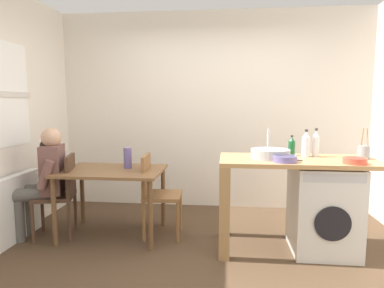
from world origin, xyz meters
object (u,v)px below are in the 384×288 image
Objects in this scene: washing_machine at (323,208)px; mixing_bowl at (285,158)px; bottle_clear_small at (316,144)px; dining_table at (112,178)px; bottle_tall_green at (292,146)px; bottle_squat_brown at (306,144)px; seated_person at (45,177)px; chair_opposite at (156,190)px; chair_person_seat at (61,191)px; utensil_crock at (364,152)px; vase at (128,158)px; colander at (355,160)px.

washing_machine is 3.96× the size of mixing_bowl.
dining_table is at bearing 179.81° from bottle_clear_small.
mixing_bowl reaches higher than dining_table.
dining_table is 1.94m from bottle_tall_green.
bottle_tall_green is 0.76× the size of bottle_squat_brown.
seated_person is at bearing -177.66° from bottle_clear_small.
bottle_clear_small reaches higher than chair_opposite.
bottle_clear_small is (1.66, -0.05, 0.54)m from chair_opposite.
chair_person_seat reaches higher than washing_machine.
bottle_squat_brown is (1.56, -0.07, 0.54)m from chair_opposite.
utensil_crock is (0.79, 0.25, 0.04)m from mixing_bowl.
bottle_clear_small is 1.99m from vase.
bottle_clear_small is at bearing -103.01° from seated_person.
vase is at bearing 33.69° from dining_table.
utensil_crock reaches higher than bottle_squat_brown.
bottle_tall_green is (2.61, 0.16, 0.34)m from seated_person.
seated_person reaches higher than mixing_bowl.
dining_table is at bearing 168.52° from mixing_bowl.
colander is at bearing -45.97° from bottle_squat_brown.
vase is (-0.33, 0.05, 0.35)m from chair_opposite.
washing_machine is at bearing -69.38° from bottle_clear_small.
chair_person_seat is 4.14× the size of mixing_bowl.
chair_person_seat is 2.97m from colander.
bottle_squat_brown is 1.90m from vase.
washing_machine is 0.70m from mixing_bowl.
dining_table is at bearing -97.01° from chair_person_seat.
chair_person_seat is 0.23m from seated_person.
utensil_crock is 1.31× the size of vase.
bottle_clear_small is at bearing 166.46° from utensil_crock.
bottle_clear_small is 0.51m from mixing_bowl.
bottle_clear_small is 1.26× the size of vase.
vase is (-2.41, 0.21, -0.14)m from utensil_crock.
seated_person reaches higher than chair_person_seat.
washing_machine is at bearing -35.16° from bottle_tall_green.
dining_table is 5.25× the size of bottle_tall_green.
seated_person is 1.40× the size of washing_machine.
utensil_crock is at bearing 82.39° from chair_opposite.
bottle_clear_small is at bearing 84.84° from chair_opposite.
bottle_clear_small reaches higher than dining_table.
bottle_squat_brown is at bearing 84.15° from chair_opposite.
dining_table is 2.21m from washing_machine.
chair_opposite is 1.52m from bottle_tall_green.
mixing_bowl is 0.95× the size of vase.
vase is at bearing 178.00° from bottle_tall_green.
bottle_clear_small reaches higher than seated_person.
seated_person is 2.86m from bottle_clear_small.
utensil_crock is (0.37, 0.05, 0.56)m from washing_machine.
bottle_clear_small reaches higher than bottle_tall_green.
washing_machine is 0.68m from bottle_tall_green.
chair_opposite is 4.30× the size of bottle_tall_green.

